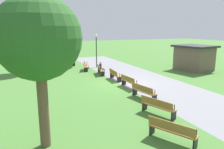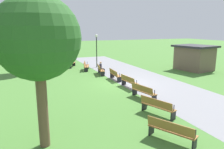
# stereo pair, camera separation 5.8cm
# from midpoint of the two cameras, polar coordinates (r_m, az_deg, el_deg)

# --- Properties ---
(ground_plane) EXTENTS (120.00, 120.00, 0.00)m
(ground_plane) POSITION_cam_midpoint_polar(r_m,az_deg,el_deg) (17.35, 2.92, -2.34)
(ground_plane) COLOR #477A33
(path_paving) EXTENTS (33.23, 5.05, 0.01)m
(path_paving) POSITION_cam_midpoint_polar(r_m,az_deg,el_deg) (18.38, 9.12, -1.64)
(path_paving) COLOR gray
(path_paving) RESTS_ON ground
(bench_0) EXTENTS (1.91, 1.29, 0.89)m
(bench_0) POSITION_cam_midpoint_polar(r_m,az_deg,el_deg) (24.95, -10.69, 3.03)
(bench_0) COLOR #996633
(bench_0) RESTS_ON ground
(bench_1) EXTENTS (1.95, 1.08, 0.89)m
(bench_1) POSITION_cam_midpoint_polar(r_m,az_deg,el_deg) (22.85, -6.84, 2.33)
(bench_1) COLOR #996633
(bench_1) RESTS_ON ground
(bench_2) EXTENTS (1.96, 0.85, 0.89)m
(bench_2) POSITION_cam_midpoint_polar(r_m,az_deg,el_deg) (20.65, -3.00, 1.36)
(bench_2) COLOR #996633
(bench_2) RESTS_ON ground
(bench_3) EXTENTS (1.93, 0.60, 0.89)m
(bench_3) POSITION_cam_midpoint_polar(r_m,az_deg,el_deg) (18.37, 0.83, 0.02)
(bench_3) COLOR #996633
(bench_3) RESTS_ON ground
(bench_4) EXTENTS (1.93, 0.60, 0.89)m
(bench_4) POSITION_cam_midpoint_polar(r_m,az_deg,el_deg) (16.03, 4.62, -1.81)
(bench_4) COLOR #996633
(bench_4) RESTS_ON ground
(bench_5) EXTENTS (1.96, 0.85, 0.89)m
(bench_5) POSITION_cam_midpoint_polar(r_m,az_deg,el_deg) (13.64, 8.37, -4.39)
(bench_5) COLOR #996633
(bench_5) RESTS_ON ground
(bench_6) EXTENTS (1.95, 1.08, 0.89)m
(bench_6) POSITION_cam_midpoint_polar(r_m,az_deg,el_deg) (11.24, 12.03, -8.18)
(bench_6) COLOR #996633
(bench_6) RESTS_ON ground
(bench_7) EXTENTS (1.91, 1.29, 0.89)m
(bench_7) POSITION_cam_midpoint_polar(r_m,az_deg,el_deg) (8.86, 15.54, -14.08)
(bench_7) COLOR #996633
(bench_7) RESTS_ON ground
(person_seated) EXTENTS (0.40, 0.57, 1.20)m
(person_seated) POSITION_cam_midpoint_polar(r_m,az_deg,el_deg) (20.93, -2.73, 1.94)
(person_seated) COLOR #2D3347
(person_seated) RESTS_ON ground
(tree_0) EXTENTS (2.83, 2.83, 5.69)m
(tree_0) POSITION_cam_midpoint_polar(r_m,az_deg,el_deg) (23.03, -21.15, 11.05)
(tree_0) COLOR #4C3828
(tree_0) RESTS_ON ground
(tree_1) EXTENTS (2.96, 2.96, 5.49)m
(tree_1) POSITION_cam_midpoint_polar(r_m,az_deg,el_deg) (7.82, -18.85, 8.88)
(tree_1) COLOR brown
(tree_1) RESTS_ON ground
(lamp_post) EXTENTS (0.32, 0.32, 3.69)m
(lamp_post) POSITION_cam_midpoint_polar(r_m,az_deg,el_deg) (24.20, -4.05, 7.98)
(lamp_post) COLOR black
(lamp_post) RESTS_ON ground
(trash_bin) EXTENTS (0.49, 0.49, 0.78)m
(trash_bin) POSITION_cam_midpoint_polar(r_m,az_deg,el_deg) (26.78, -10.79, 3.45)
(trash_bin) COLOR #2D512D
(trash_bin) RESTS_ON ground
(kiosk) EXTENTS (4.26, 3.84, 2.60)m
(kiosk) POSITION_cam_midpoint_polar(r_m,az_deg,el_deg) (24.36, 21.01, 4.25)
(kiosk) COLOR brown
(kiosk) RESTS_ON ground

